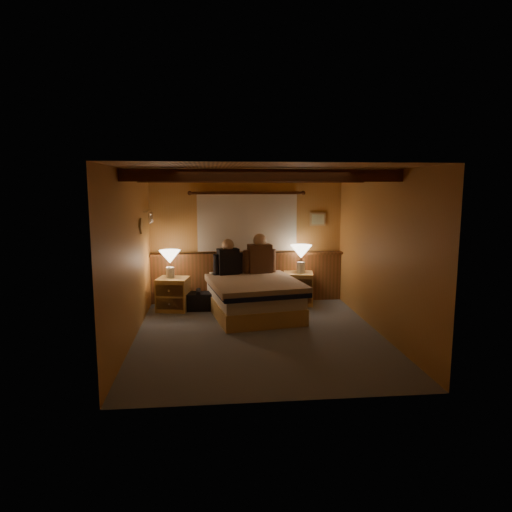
{
  "coord_description": "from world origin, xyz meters",
  "views": [
    {
      "loc": [
        -0.7,
        -6.42,
        2.17
      ],
      "look_at": [
        -0.0,
        0.4,
        1.12
      ],
      "focal_mm": 32.0,
      "sensor_mm": 36.0,
      "label": 1
    }
  ],
  "objects": [
    {
      "name": "nightstand_left",
      "position": [
        -1.36,
        1.53,
        0.29
      ],
      "size": [
        0.61,
        0.57,
        0.58
      ],
      "rotation": [
        0.0,
        0.0,
        -0.21
      ],
      "color": "tan",
      "rests_on": "floor"
    },
    {
      "name": "person_right",
      "position": [
        0.2,
        1.68,
        0.91
      ],
      "size": [
        0.6,
        0.3,
        0.74
      ],
      "rotation": [
        0.0,
        0.0,
        0.16
      ],
      "color": "#452B1B",
      "rests_on": "bed"
    },
    {
      "name": "wall_back",
      "position": [
        0.0,
        2.1,
        1.2
      ],
      "size": [
        3.6,
        0.0,
        3.6
      ],
      "primitive_type": "plane",
      "rotation": [
        1.57,
        0.0,
        0.0
      ],
      "color": "#AF7A3F",
      "rests_on": "floor"
    },
    {
      "name": "framed_print",
      "position": [
        1.35,
        2.08,
        1.55
      ],
      "size": [
        0.3,
        0.04,
        0.25
      ],
      "color": "tan",
      "rests_on": "wall_back"
    },
    {
      "name": "ceiling",
      "position": [
        0.0,
        0.0,
        2.4
      ],
      "size": [
        4.2,
        4.2,
        0.0
      ],
      "primitive_type": "plane",
      "rotation": [
        3.14,
        0.0,
        0.0
      ],
      "color": "#D89951",
      "rests_on": "wall_back"
    },
    {
      "name": "lamp_right",
      "position": [
        0.97,
        1.74,
        0.95
      ],
      "size": [
        0.39,
        0.39,
        0.51
      ],
      "color": "silver",
      "rests_on": "nightstand_right"
    },
    {
      "name": "wall_front",
      "position": [
        0.0,
        -2.1,
        1.2
      ],
      "size": [
        3.6,
        0.0,
        3.6
      ],
      "primitive_type": "plane",
      "rotation": [
        -1.57,
        0.0,
        0.0
      ],
      "color": "#AF7A3F",
      "rests_on": "floor"
    },
    {
      "name": "nightstand_right",
      "position": [
        0.92,
        1.73,
        0.3
      ],
      "size": [
        0.61,
        0.57,
        0.59
      ],
      "rotation": [
        0.0,
        0.0,
        -0.18
      ],
      "color": "tan",
      "rests_on": "floor"
    },
    {
      "name": "duffel_bag",
      "position": [
        -0.92,
        1.51,
        0.16
      ],
      "size": [
        0.51,
        0.31,
        0.37
      ],
      "rotation": [
        0.0,
        0.0,
        -0.01
      ],
      "color": "black",
      "rests_on": "floor"
    },
    {
      "name": "wall_right",
      "position": [
        1.8,
        0.0,
        1.2
      ],
      "size": [
        0.0,
        4.2,
        4.2
      ],
      "primitive_type": "plane",
      "rotation": [
        1.57,
        0.0,
        -1.57
      ],
      "color": "#AF7A3F",
      "rests_on": "floor"
    },
    {
      "name": "curtain_window",
      "position": [
        0.0,
        2.03,
        1.52
      ],
      "size": [
        2.18,
        0.09,
        1.11
      ],
      "color": "#4E2513",
      "rests_on": "wall_back"
    },
    {
      "name": "coat_rail",
      "position": [
        -1.72,
        1.58,
        1.67
      ],
      "size": [
        0.05,
        0.55,
        0.24
      ],
      "color": "silver",
      "rests_on": "wall_left"
    },
    {
      "name": "wainscot",
      "position": [
        0.0,
        2.04,
        0.49
      ],
      "size": [
        3.6,
        0.23,
        0.94
      ],
      "color": "brown",
      "rests_on": "wall_back"
    },
    {
      "name": "lamp_left",
      "position": [
        -1.4,
        1.57,
        0.92
      ],
      "size": [
        0.37,
        0.37,
        0.49
      ],
      "color": "silver",
      "rests_on": "nightstand_left"
    },
    {
      "name": "bed",
      "position": [
        0.02,
        1.08,
        0.32
      ],
      "size": [
        1.68,
        2.02,
        0.62
      ],
      "rotation": [
        0.0,
        0.0,
        0.17
      ],
      "color": "tan",
      "rests_on": "floor"
    },
    {
      "name": "wall_left",
      "position": [
        -1.8,
        0.0,
        1.2
      ],
      "size": [
        0.0,
        4.2,
        4.2
      ],
      "primitive_type": "plane",
      "rotation": [
        1.57,
        0.0,
        1.57
      ],
      "color": "#AF7A3F",
      "rests_on": "floor"
    },
    {
      "name": "person_left",
      "position": [
        -0.38,
        1.59,
        0.88
      ],
      "size": [
        0.53,
        0.3,
        0.66
      ],
      "rotation": [
        0.0,
        0.0,
        0.24
      ],
      "color": "black",
      "rests_on": "bed"
    },
    {
      "name": "floor",
      "position": [
        0.0,
        0.0,
        0.0
      ],
      "size": [
        4.2,
        4.2,
        0.0
      ],
      "primitive_type": "plane",
      "color": "#565D66",
      "rests_on": "ground"
    },
    {
      "name": "ceiling_beams",
      "position": [
        0.0,
        0.15,
        2.31
      ],
      "size": [
        3.6,
        1.65,
        0.16
      ],
      "color": "#4E2513",
      "rests_on": "ceiling"
    }
  ]
}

